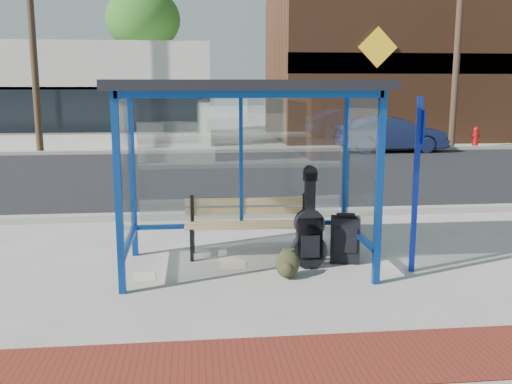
{
  "coord_description": "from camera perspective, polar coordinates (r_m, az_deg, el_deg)",
  "views": [
    {
      "loc": [
        -0.65,
        -7.12,
        2.36
      ],
      "look_at": [
        0.15,
        0.2,
        0.98
      ],
      "focal_mm": 40.0,
      "sensor_mm": 36.0,
      "label": 1
    }
  ],
  "objects": [
    {
      "name": "utility_pole_east",
      "position": [
        22.74,
        19.56,
        14.46
      ],
      "size": [
        1.6,
        0.24,
        8.0
      ],
      "color": "#4C3826",
      "rests_on": "ground"
    },
    {
      "name": "suitcase",
      "position": [
        7.79,
        8.89,
        -4.72
      ],
      "size": [
        0.44,
        0.33,
        0.68
      ],
      "rotation": [
        0.0,
        0.0,
        -0.23
      ],
      "color": "black",
      "rests_on": "ground"
    },
    {
      "name": "newspaper_c",
      "position": [
        7.82,
        -2.42,
        -6.92
      ],
      "size": [
        0.42,
        0.46,
        0.01
      ],
      "primitive_type": "cube",
      "rotation": [
        0.0,
        0.0,
        2.0
      ],
      "color": "white",
      "rests_on": "ground"
    },
    {
      "name": "backpack",
      "position": [
        7.13,
        3.15,
        -7.23
      ],
      "size": [
        0.35,
        0.33,
        0.36
      ],
      "rotation": [
        0.0,
        0.0,
        -0.27
      ],
      "color": "#2C2A18",
      "rests_on": "ground"
    },
    {
      "name": "storefront_brown",
      "position": [
        27.05,
        12.73,
        12.17
      ],
      "size": [
        10.0,
        7.08,
        6.4
      ],
      "color": "#59331E",
      "rests_on": "ground"
    },
    {
      "name": "curb_far",
      "position": [
        20.36,
        -4.36,
        4.12
      ],
      "size": [
        60.0,
        0.25,
        0.12
      ],
      "primitive_type": "cube",
      "color": "gray",
      "rests_on": "ground"
    },
    {
      "name": "street_asphalt",
      "position": [
        15.32,
        -3.72,
        1.76
      ],
      "size": [
        60.0,
        10.0,
        0.0
      ],
      "primitive_type": "cube",
      "color": "black",
      "rests_on": "ground"
    },
    {
      "name": "utility_pole_west",
      "position": [
        21.28,
        -21.48,
        14.64
      ],
      "size": [
        1.6,
        0.24,
        8.0
      ],
      "color": "#4C3826",
      "rests_on": "ground"
    },
    {
      "name": "parked_car",
      "position": [
        21.06,
        13.38,
        5.65
      ],
      "size": [
        3.87,
        1.45,
        1.26
      ],
      "primitive_type": "imported",
      "rotation": [
        0.0,
        0.0,
        1.6
      ],
      "color": "#192246",
      "rests_on": "ground"
    },
    {
      "name": "curb_near",
      "position": [
        10.3,
        -2.46,
        -2.27
      ],
      "size": [
        60.0,
        0.25,
        0.12
      ],
      "primitive_type": "cube",
      "color": "gray",
      "rests_on": "ground"
    },
    {
      "name": "tree_right",
      "position": [
        32.1,
        18.72,
        15.63
      ],
      "size": [
        3.6,
        3.6,
        7.03
      ],
      "color": "#4C3826",
      "rests_on": "ground"
    },
    {
      "name": "sign_post",
      "position": [
        7.4,
        15.79,
        1.63
      ],
      "size": [
        0.12,
        0.28,
        2.23
      ],
      "rotation": [
        0.0,
        0.0,
        -0.22
      ],
      "color": "navy",
      "rests_on": "ground"
    },
    {
      "name": "bench",
      "position": [
        7.99,
        -0.68,
        -2.97
      ],
      "size": [
        1.81,
        0.5,
        0.85
      ],
      "rotation": [
        0.0,
        0.0,
        -0.04
      ],
      "color": "black",
      "rests_on": "ground"
    },
    {
      "name": "ground",
      "position": [
        7.53,
        -0.98,
        -7.63
      ],
      "size": [
        120.0,
        120.0,
        0.0
      ],
      "primitive_type": "plane",
      "color": "#B2ADA0",
      "rests_on": "ground"
    },
    {
      "name": "newspaper_b",
      "position": [
        7.6,
        -2.27,
        -7.44
      ],
      "size": [
        0.35,
        0.28,
        0.01
      ],
      "primitive_type": "cube",
      "rotation": [
        0.0,
        0.0,
        -0.04
      ],
      "color": "white",
      "rests_on": "ground"
    },
    {
      "name": "tree_mid",
      "position": [
        29.38,
        -11.23,
        16.49
      ],
      "size": [
        3.6,
        3.6,
        7.03
      ],
      "color": "#4C3826",
      "rests_on": "ground"
    },
    {
      "name": "brick_paver_strip",
      "position": [
        5.14,
        1.78,
        -16.65
      ],
      "size": [
        60.0,
        1.0,
        0.01
      ],
      "primitive_type": "cube",
      "color": "maroon",
      "rests_on": "ground"
    },
    {
      "name": "guitar_bag",
      "position": [
        7.45,
        5.34,
        -4.15
      ],
      "size": [
        0.47,
        0.15,
        1.27
      ],
      "rotation": [
        0.0,
        0.0,
        0.03
      ],
      "color": "black",
      "rests_on": "ground"
    },
    {
      "name": "newspaper_a",
      "position": [
        7.34,
        -11.1,
        -8.31
      ],
      "size": [
        0.31,
        0.37,
        0.01
      ],
      "primitive_type": "cube",
      "rotation": [
        0.0,
        0.0,
        1.68
      ],
      "color": "white",
      "rests_on": "ground"
    },
    {
      "name": "bus_shelter",
      "position": [
        7.22,
        -1.08,
        8.34
      ],
      "size": [
        3.3,
        1.8,
        2.42
      ],
      "color": "navy",
      "rests_on": "ground"
    },
    {
      "name": "fire_hydrant",
      "position": [
        23.46,
        21.1,
        5.23
      ],
      "size": [
        0.36,
        0.24,
        0.8
      ],
      "rotation": [
        0.0,
        0.0,
        0.11
      ],
      "color": "#B50C0D",
      "rests_on": "ground"
    },
    {
      "name": "far_sidewalk",
      "position": [
        22.25,
        -4.52,
        4.53
      ],
      "size": [
        60.0,
        4.0,
        0.01
      ],
      "primitive_type": "cube",
      "color": "#B2ADA0",
      "rests_on": "ground"
    }
  ]
}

